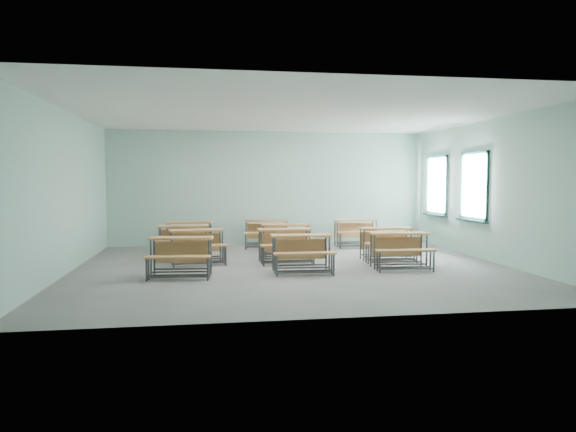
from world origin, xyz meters
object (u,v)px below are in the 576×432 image
desk_unit_r1c1 (285,240)px  desk_unit_r2c0 (183,236)px  desk_unit_r0c0 (181,250)px  desk_unit_r3c0 (189,231)px  desk_unit_r0c1 (302,247)px  desk_unit_r0c2 (400,245)px  desk_unit_r1c2 (387,239)px  desk_unit_r1c0 (197,241)px  desk_unit_r3c1 (267,229)px  desk_unit_r2c1 (286,234)px  desk_unit_r3c2 (356,228)px

desk_unit_r1c1 → desk_unit_r2c0: 2.59m
desk_unit_r0c0 → desk_unit_r3c0: bearing=94.8°
desk_unit_r0c1 → desk_unit_r0c2: bearing=4.1°
desk_unit_r1c1 → desk_unit_r1c2: same height
desk_unit_r0c2 → desk_unit_r2c0: same height
desk_unit_r0c1 → desk_unit_r1c2: same height
desk_unit_r0c0 → desk_unit_r1c1: same height
desk_unit_r0c2 → desk_unit_r3c0: bearing=145.8°
desk_unit_r0c1 → desk_unit_r1c2: size_ratio=0.98×
desk_unit_r1c1 → desk_unit_r1c0: bearing=174.1°
desk_unit_r1c2 → desk_unit_r3c1: 3.60m
desk_unit_r0c2 → desk_unit_r1c0: (-4.15, 1.32, 0.00)m
desk_unit_r1c0 → desk_unit_r3c1: 3.00m
desk_unit_r3c0 → desk_unit_r1c1: bearing=-39.8°
desk_unit_r2c0 → desk_unit_r2c1: size_ratio=0.98×
desk_unit_r3c0 → desk_unit_r0c2: bearing=-31.5°
desk_unit_r0c2 → desk_unit_r1c0: same height
desk_unit_r1c0 → desk_unit_r1c1: bearing=-12.1°
desk_unit_r1c1 → desk_unit_r0c1: bearing=-85.2°
desk_unit_r0c0 → desk_unit_r3c2: bearing=44.6°
desk_unit_r2c1 → desk_unit_r1c1: bearing=-97.0°
desk_unit_r0c2 → desk_unit_r3c0: (-4.42, 3.48, 0.00)m
desk_unit_r1c1 → desk_unit_r1c2: 2.34m
desk_unit_r1c2 → desk_unit_r2c1: size_ratio=1.01×
desk_unit_r0c2 → desk_unit_r2c1: size_ratio=1.02×
desk_unit_r0c1 → desk_unit_r2c0: (-2.43, 2.49, 0.00)m
desk_unit_r1c0 → desk_unit_r3c0: size_ratio=1.01×
desk_unit_r0c2 → desk_unit_r1c1: size_ratio=1.03×
desk_unit_r1c2 → desk_unit_r3c2: bearing=93.3°
desk_unit_r0c0 → desk_unit_r2c0: size_ratio=1.05×
desk_unit_r1c2 → desk_unit_r2c1: bearing=152.5°
desk_unit_r0c1 → desk_unit_r1c0: size_ratio=0.94×
desk_unit_r2c1 → desk_unit_r3c1: size_ratio=0.96×
desk_unit_r1c2 → desk_unit_r3c0: bearing=155.7°
desk_unit_r1c2 → desk_unit_r0c2: bearing=-92.2°
desk_unit_r0c0 → desk_unit_r3c2: size_ratio=1.04×
desk_unit_r0c1 → desk_unit_r1c2: 2.50m
desk_unit_r1c2 → desk_unit_r3c2: 2.47m
desk_unit_r0c1 → desk_unit_r3c0: bearing=124.4°
desk_unit_r2c0 → desk_unit_r3c1: same height
desk_unit_r0c0 → desk_unit_r3c2: (4.56, 3.76, 0.00)m
desk_unit_r0c2 → desk_unit_r2c0: (-4.52, 2.39, 0.00)m
desk_unit_r2c1 → desk_unit_r3c0: (-2.39, 1.10, 0.00)m
desk_unit_r1c0 → desk_unit_r1c1: size_ratio=1.06×
desk_unit_r2c1 → desk_unit_r3c0: same height
desk_unit_r0c0 → desk_unit_r1c2: (4.55, 1.29, 0.00)m
desk_unit_r2c1 → desk_unit_r1c0: bearing=-151.0°
desk_unit_r0c2 → desk_unit_r3c0: 5.63m
desk_unit_r0c1 → desk_unit_r3c0: (-2.33, 3.58, 0.00)m
desk_unit_r0c0 → desk_unit_r2c1: bearing=51.9°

